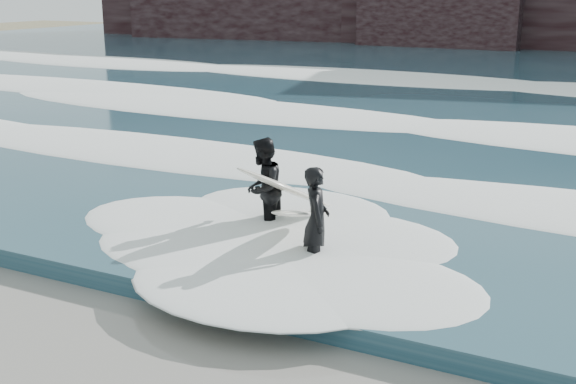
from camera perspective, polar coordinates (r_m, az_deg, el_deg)
name	(u,v)px	position (r m, az deg, el deg)	size (l,w,h in m)	color
sea	(541,78)	(33.52, 19.34, 8.50)	(90.00, 52.00, 0.30)	#234554
foam_near	(388,180)	(14.20, 7.90, 0.98)	(60.00, 3.20, 0.20)	white
foam_mid	(471,120)	(20.80, 14.30, 5.51)	(60.00, 4.00, 0.24)	white
foam_far	(526,82)	(29.55, 18.28, 8.28)	(60.00, 4.80, 0.30)	white
surfer_left	(311,219)	(10.47, 1.86, -2.11)	(1.17, 1.90, 1.58)	black
surfer_right	(266,189)	(11.80, -1.76, 0.27)	(1.45, 2.00, 1.69)	black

